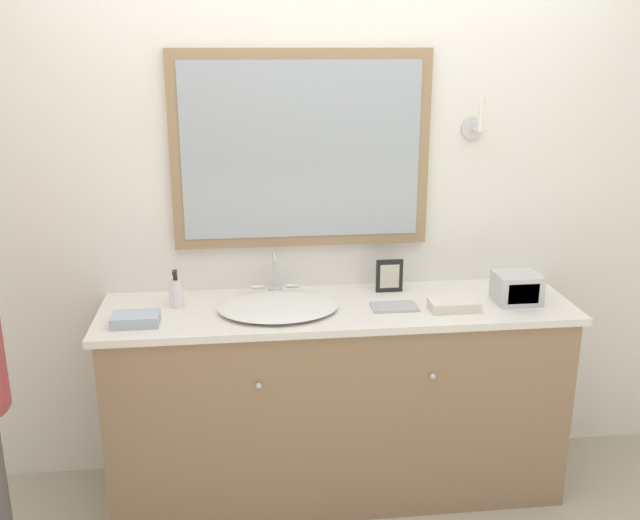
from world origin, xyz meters
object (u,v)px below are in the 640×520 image
(sink_basin, at_px, (278,305))
(appliance_box, at_px, (517,288))
(picture_frame, at_px, (389,276))
(soap_bottle, at_px, (176,292))

(sink_basin, bearing_deg, appliance_box, -1.53)
(appliance_box, bearing_deg, picture_frame, 159.29)
(sink_basin, distance_m, soap_bottle, 0.42)
(soap_bottle, xyz_separation_m, picture_frame, (0.91, 0.08, 0.01))
(soap_bottle, height_order, appliance_box, soap_bottle)
(soap_bottle, height_order, picture_frame, soap_bottle)
(sink_basin, distance_m, picture_frame, 0.52)
(soap_bottle, bearing_deg, appliance_box, -4.52)
(sink_basin, xyz_separation_m, picture_frame, (0.49, 0.16, 0.05))
(soap_bottle, relative_size, appliance_box, 0.87)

